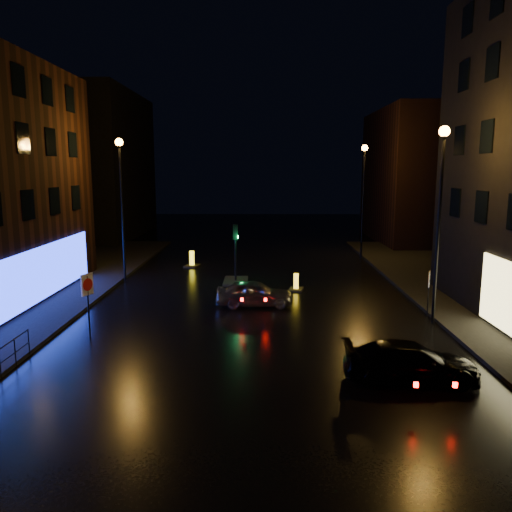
# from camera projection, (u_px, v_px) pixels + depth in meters

# --- Properties ---
(ground) EXTENTS (120.00, 120.00, 0.00)m
(ground) POSITION_uv_depth(u_px,v_px,m) (250.00, 380.00, 15.89)
(ground) COLOR black
(ground) RESTS_ON ground
(building_far_left) EXTENTS (8.00, 16.00, 14.00)m
(building_far_left) POSITION_uv_depth(u_px,v_px,m) (97.00, 166.00, 49.37)
(building_far_left) COLOR black
(building_far_left) RESTS_ON ground
(building_far_right) EXTENTS (8.00, 14.00, 12.00)m
(building_far_right) POSITION_uv_depth(u_px,v_px,m) (420.00, 176.00, 46.20)
(building_far_right) COLOR black
(building_far_right) RESTS_ON ground
(street_lamp_lfar) EXTENTS (0.44, 0.44, 8.37)m
(street_lamp_lfar) POSITION_uv_depth(u_px,v_px,m) (121.00, 188.00, 28.82)
(street_lamp_lfar) COLOR black
(street_lamp_lfar) RESTS_ON ground
(street_lamp_rnear) EXTENTS (0.44, 0.44, 8.37)m
(street_lamp_rnear) POSITION_uv_depth(u_px,v_px,m) (440.00, 195.00, 20.75)
(street_lamp_rnear) COLOR black
(street_lamp_rnear) RESTS_ON ground
(street_lamp_rfar) EXTENTS (0.44, 0.44, 8.37)m
(street_lamp_rfar) POSITION_uv_depth(u_px,v_px,m) (364.00, 184.00, 36.52)
(street_lamp_rfar) COLOR black
(street_lamp_rfar) RESTS_ON ground
(traffic_signal) EXTENTS (1.40, 2.40, 3.45)m
(traffic_signal) POSITION_uv_depth(u_px,v_px,m) (236.00, 274.00, 29.61)
(traffic_signal) COLOR black
(traffic_signal) RESTS_ON ground
(silver_hatchback) EXTENTS (3.80, 1.62, 1.28)m
(silver_hatchback) POSITION_uv_depth(u_px,v_px,m) (254.00, 293.00, 24.39)
(silver_hatchback) COLOR #A0A4A8
(silver_hatchback) RESTS_ON ground
(dark_sedan) EXTENTS (4.29, 1.88, 1.23)m
(dark_sedan) POSITION_uv_depth(u_px,v_px,m) (411.00, 362.00, 15.73)
(dark_sedan) COLOR black
(dark_sedan) RESTS_ON ground
(bollard_near) EXTENTS (0.94, 1.21, 0.94)m
(bollard_near) POSITION_uv_depth(u_px,v_px,m) (296.00, 287.00, 27.66)
(bollard_near) COLOR black
(bollard_near) RESTS_ON ground
(bollard_far) EXTENTS (1.09, 1.40, 1.09)m
(bollard_far) POSITION_uv_depth(u_px,v_px,m) (192.00, 263.00, 34.40)
(bollard_far) COLOR black
(bollard_far) RESTS_ON ground
(road_sign_left) EXTENTS (0.31, 0.59, 2.59)m
(road_sign_left) POSITION_uv_depth(u_px,v_px,m) (87.00, 290.00, 19.58)
(road_sign_left) COLOR black
(road_sign_left) RESTS_ON ground
(road_sign_right) EXTENTS (0.22, 0.49, 2.09)m
(road_sign_right) POSITION_uv_depth(u_px,v_px,m) (429.00, 283.00, 22.45)
(road_sign_right) COLOR black
(road_sign_right) RESTS_ON ground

